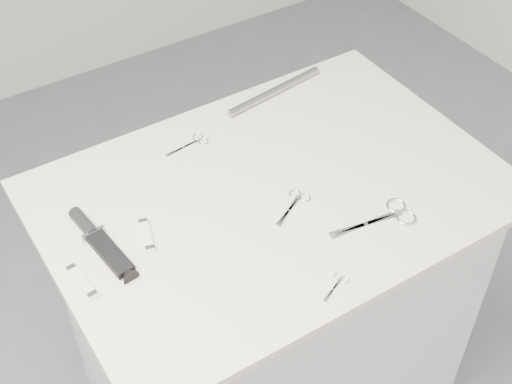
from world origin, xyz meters
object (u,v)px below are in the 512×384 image
plinth (271,318)px  metal_rail (274,91)px  pocket_knife_b (147,235)px  tiny_scissors (337,284)px  embroidery_scissors_a (295,202)px  pocket_knife_a (82,281)px  embroidery_scissors_b (193,143)px  large_shears (389,216)px  sheathed_knife (98,239)px

plinth → metal_rail: size_ratio=3.04×
pocket_knife_b → metal_rail: (0.50, 0.27, 0.00)m
tiny_scissors → metal_rail: metal_rail is taller
pocket_knife_b → embroidery_scissors_a: bearing=-88.5°
pocket_knife_a → pocket_knife_b: (0.16, 0.04, -0.00)m
metal_rail → embroidery_scissors_b: bearing=-167.4°
embroidery_scissors_a → tiny_scissors: same height
plinth → metal_rail: 0.60m
embroidery_scissors_b → pocket_knife_b: (-0.22, -0.21, 0.00)m
metal_rail → tiny_scissors: bearing=-112.5°
large_shears → sheathed_knife: bearing=162.6°
tiny_scissors → metal_rail: 0.63m
large_shears → embroidery_scissors_a: size_ratio=1.71×
embroidery_scissors_a → pocket_knife_b: (-0.31, 0.08, 0.00)m
tiny_scissors → pocket_knife_b: pocket_knife_b is taller
pocket_knife_a → embroidery_scissors_b: bearing=-62.4°
embroidery_scissors_a → sheathed_knife: bearing=134.8°
plinth → pocket_knife_a: bearing=-177.3°
large_shears → embroidery_scissors_a: 0.20m
embroidery_scissors_b → pocket_knife_b: pocket_knife_b is taller
embroidery_scissors_b → metal_rail: metal_rail is taller
embroidery_scissors_a → tiny_scissors: 0.24m
tiny_scissors → sheathed_knife: bearing=110.0°
large_shears → sheathed_knife: (-0.55, 0.26, 0.01)m
embroidery_scissors_b → large_shears: bearing=-68.5°
large_shears → plinth: bearing=136.6°
pocket_knife_a → metal_rail: 0.73m
plinth → tiny_scissors: size_ratio=11.73×
large_shears → pocket_knife_b: (-0.46, 0.22, 0.00)m
large_shears → embroidery_scissors_b: bearing=126.5°
sheathed_knife → pocket_knife_b: size_ratio=2.42×
embroidery_scissors_a → pocket_knife_b: bearing=137.1°
embroidery_scissors_a → pocket_knife_a: 0.47m
embroidery_scissors_a → pocket_knife_b: 0.32m
plinth → pocket_knife_b: bearing=175.9°
large_shears → metal_rail: 0.50m
large_shears → embroidery_scissors_a: large_shears is taller
plinth → sheathed_knife: (-0.39, 0.06, 0.48)m
pocket_knife_b → metal_rail: size_ratio=0.30×
sheathed_knife → pocket_knife_b: bearing=-120.6°
sheathed_knife → metal_rail: sheathed_knife is taller
embroidery_scissors_a → pocket_knife_b: size_ratio=1.27×
embroidery_scissors_a → embroidery_scissors_b: same height
large_shears → pocket_knife_b: 0.51m
embroidery_scissors_a → embroidery_scissors_b: size_ratio=1.02×
pocket_knife_a → tiny_scissors: bearing=-129.0°
embroidery_scissors_a → sheathed_knife: (-0.40, 0.12, 0.01)m
metal_rail → pocket_knife_a: bearing=-154.2°
large_shears → pocket_knife_a: bearing=172.1°
plinth → large_shears: size_ratio=4.59×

